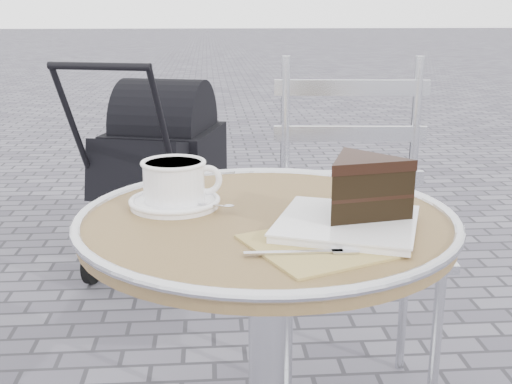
{
  "coord_description": "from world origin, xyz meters",
  "views": [
    {
      "loc": [
        -0.11,
        -1.15,
        1.11
      ],
      "look_at": [
        -0.02,
        -0.0,
        0.78
      ],
      "focal_mm": 45.0,
      "sensor_mm": 36.0,
      "label": 1
    }
  ],
  "objects": [
    {
      "name": "cafe_table",
      "position": [
        0.0,
        0.0,
        0.57
      ],
      "size": [
        0.72,
        0.72,
        0.74
      ],
      "color": "silver",
      "rests_on": "ground"
    },
    {
      "name": "cappuccino_set",
      "position": [
        -0.17,
        0.08,
        0.77
      ],
      "size": [
        0.2,
        0.17,
        0.09
      ],
      "rotation": [
        0.0,
        0.0,
        0.11
      ],
      "color": "white",
      "rests_on": "cafe_table"
    },
    {
      "name": "cake_plate_set",
      "position": [
        0.16,
        -0.07,
        0.79
      ],
      "size": [
        0.36,
        0.37,
        0.13
      ],
      "rotation": [
        0.0,
        0.0,
        -0.36
      ],
      "color": "tan",
      "rests_on": "cafe_table"
    },
    {
      "name": "bistro_chair",
      "position": [
        0.3,
        0.57,
        0.61
      ],
      "size": [
        0.48,
        0.48,
        0.98
      ],
      "rotation": [
        0.0,
        0.0,
        -0.09
      ],
      "color": "silver",
      "rests_on": "ground"
    },
    {
      "name": "baby_stroller",
      "position": [
        -0.33,
        1.66,
        0.42
      ],
      "size": [
        0.63,
        0.97,
        0.93
      ],
      "rotation": [
        0.0,
        0.0,
        -0.28
      ],
      "color": "black",
      "rests_on": "ground"
    }
  ]
}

